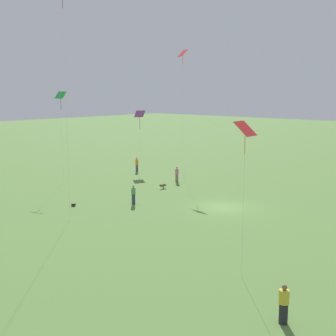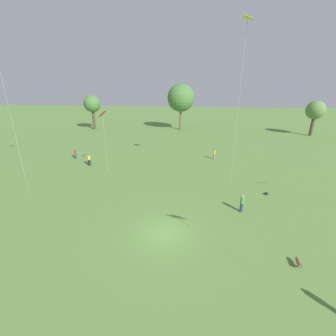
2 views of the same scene
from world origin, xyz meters
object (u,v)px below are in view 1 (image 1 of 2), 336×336
object	(u,v)px
person_4	(133,195)
kite_1	(140,115)
person_3	(284,304)
kite_3	(61,98)
person_1	(177,174)
picnic_bag_0	(73,205)
kite_0	(183,57)
person_5	(137,164)
kite_4	(245,132)
dog_0	(163,185)

from	to	relation	value
person_4	kite_1	xyz separation A→B (m)	(13.59, -14.43, 5.98)
person_4	kite_1	world-z (taller)	kite_1
person_3	kite_3	size ratio (longest dim) A/B	0.18
person_1	picnic_bag_0	distance (m)	14.20
person_4	picnic_bag_0	bearing A→B (deg)	78.61
person_4	kite_0	size ratio (longest dim) A/B	0.12
person_5	kite_0	size ratio (longest dim) A/B	0.12
kite_3	person_4	bearing A→B (deg)	20.33
person_4	kite_1	distance (m)	20.70
person_4	kite_0	bearing A→B (deg)	-35.94
kite_3	person_5	bearing A→B (deg)	112.98
person_3	picnic_bag_0	size ratio (longest dim) A/B	4.35
person_1	kite_4	world-z (taller)	kite_4
dog_0	person_5	bearing A→B (deg)	-24.31
kite_1	dog_0	size ratio (longest dim) A/B	9.32
kite_1	kite_3	world-z (taller)	kite_3
person_5	picnic_bag_0	bearing A→B (deg)	103.99
person_3	person_5	distance (m)	39.37
picnic_bag_0	kite_1	bearing A→B (deg)	-61.01
person_5	picnic_bag_0	world-z (taller)	person_5
person_5	dog_0	world-z (taller)	person_5
person_5	picnic_bag_0	size ratio (longest dim) A/B	4.43
kite_4	kite_1	bearing A→B (deg)	94.66
person_4	kite_0	xyz separation A→B (m)	(7.42, -15.60, 13.05)
person_5	dog_0	bearing A→B (deg)	135.92
person_1	dog_0	size ratio (longest dim) A/B	2.16
person_5	kite_3	world-z (taller)	kite_3
kite_4	picnic_bag_0	bearing A→B (deg)	120.72
person_1	kite_4	size ratio (longest dim) A/B	0.21
person_5	kite_0	distance (m)	14.16
person_4	dog_0	xyz separation A→B (m)	(2.52, -6.61, -0.52)
kite_3	person_3	bearing A→B (deg)	7.38
kite_4	person_4	bearing A→B (deg)	105.95
kite_1	kite_3	size ratio (longest dim) A/B	0.76
kite_3	picnic_bag_0	distance (m)	14.24
person_3	kite_3	xyz separation A→B (m)	(33.02, -12.49, 8.35)
kite_0	dog_0	bearing A→B (deg)	6.24
kite_3	kite_4	world-z (taller)	kite_3
person_1	person_3	xyz separation A→B (m)	(-23.95, 20.92, 0.01)
person_3	kite_1	xyz separation A→B (m)	(33.91, -25.18, 5.97)
kite_1	dog_0	world-z (taller)	kite_1
person_3	dog_0	size ratio (longest dim) A/B	2.22
person_3	dog_0	bearing A→B (deg)	-66.30
kite_4	kite_3	bearing A→B (deg)	113.24
person_5	kite_4	distance (m)	34.88
kite_1	picnic_bag_0	distance (m)	22.13
kite_0	kite_1	bearing A→B (deg)	-101.54
person_3	person_4	xyz separation A→B (m)	(20.32, -10.76, -0.01)
picnic_bag_0	person_4	bearing A→B (deg)	-130.02
person_1	person_4	size ratio (longest dim) A/B	1.01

